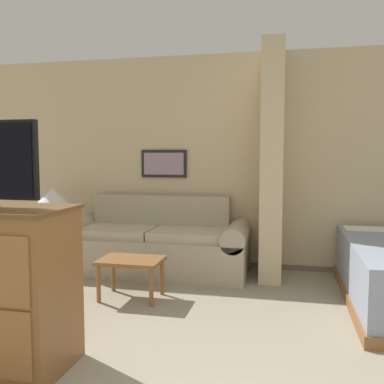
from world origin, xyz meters
name	(u,v)px	position (x,y,z in m)	size (l,w,h in m)	color
wall_back	(274,162)	(0.00, 3.71, 1.29)	(7.57, 0.16, 2.60)	#CCB78E
wall_partition_pillar	(273,162)	(-0.01, 3.30, 1.30)	(0.24, 0.70, 2.60)	#CCB78E
couch	(155,244)	(-1.37, 3.23, 0.32)	(2.22, 0.84, 0.88)	tan
coffee_table	(131,264)	(-1.30, 2.26, 0.33)	(0.60, 0.43, 0.39)	brown
side_table	(53,227)	(-2.66, 3.18, 0.49)	(0.49, 0.49, 0.58)	brown
table_lamp	(53,197)	(-2.66, 3.18, 0.86)	(0.38, 0.38, 0.40)	tan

